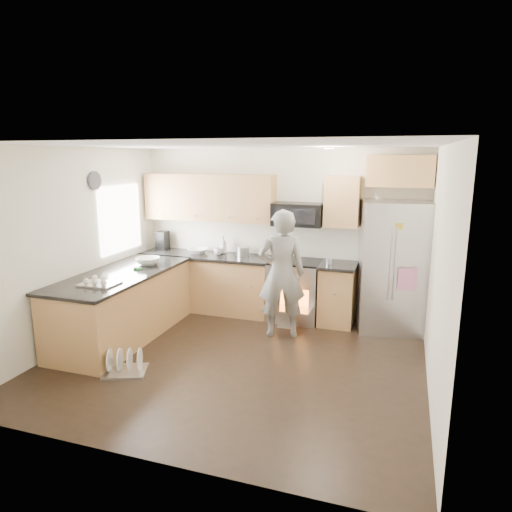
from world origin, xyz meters
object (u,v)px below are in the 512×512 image
(stove_range, at_px, (295,277))
(refrigerator, at_px, (393,267))
(dish_rack, at_px, (125,366))
(person, at_px, (282,274))

(stove_range, distance_m, refrigerator, 1.44)
(dish_rack, bearing_deg, refrigerator, 39.77)
(stove_range, relative_size, dish_rack, 3.06)
(stove_range, height_order, dish_rack, stove_range)
(stove_range, height_order, refrigerator, refrigerator)
(stove_range, distance_m, dish_rack, 2.86)
(stove_range, height_order, person, same)
(refrigerator, relative_size, dish_rack, 3.20)
(person, xyz_separation_m, dish_rack, (-1.43, -1.68, -0.81))
(stove_range, xyz_separation_m, refrigerator, (1.42, 0.01, 0.26))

